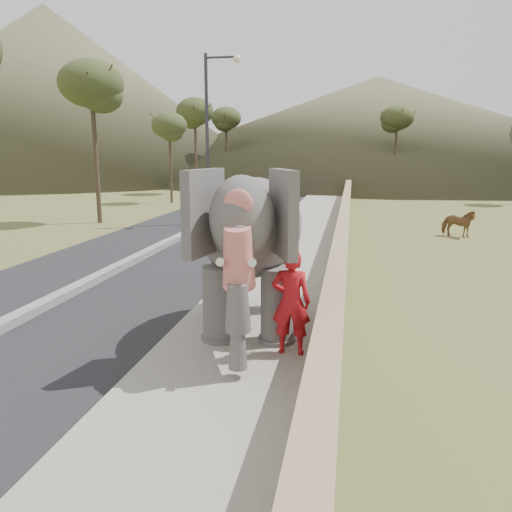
{
  "coord_description": "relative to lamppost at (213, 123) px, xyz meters",
  "views": [
    {
      "loc": [
        1.89,
        -7.89,
        3.63
      ],
      "look_at": [
        0.2,
        0.99,
        1.7
      ],
      "focal_mm": 35.0,
      "sensor_mm": 36.0,
      "label": 1
    }
  ],
  "objects": [
    {
      "name": "motorcyclist",
      "position": [
        1.06,
        14.13,
        -4.11
      ],
      "size": [
        1.33,
        1.81,
        1.93
      ],
      "color": "maroon",
      "rests_on": "ground"
    },
    {
      "name": "ground",
      "position": [
        4.69,
        -15.76,
        -4.87
      ],
      "size": [
        160.0,
        160.0,
        0.0
      ],
      "primitive_type": "plane",
      "color": "olive",
      "rests_on": "ground"
    },
    {
      "name": "cow",
      "position": [
        11.05,
        -1.58,
        -4.29
      ],
      "size": [
        1.52,
        1.13,
        1.17
      ],
      "primitive_type": "imported",
      "rotation": [
        0.0,
        0.0,
        1.16
      ],
      "color": "brown",
      "rests_on": "ground"
    },
    {
      "name": "trees",
      "position": [
        6.83,
        13.02,
        -1.05
      ],
      "size": [
        47.74,
        40.81,
        8.22
      ],
      "color": "#473828",
      "rests_on": "ground"
    },
    {
      "name": "signboard",
      "position": [
        0.19,
        -0.64,
        -3.23
      ],
      "size": [
        0.6,
        0.08,
        2.4
      ],
      "color": "#2D2D33",
      "rests_on": "ground"
    },
    {
      "name": "walkway",
      "position": [
        4.69,
        -5.76,
        -4.8
      ],
      "size": [
        3.0,
        120.0,
        0.15
      ],
      "primitive_type": "cube",
      "color": "#9E9687",
      "rests_on": "ground"
    },
    {
      "name": "hill_left",
      "position": [
        -33.31,
        39.24,
        6.13
      ],
      "size": [
        60.0,
        60.0,
        22.0
      ],
      "primitive_type": "cone",
      "color": "brown",
      "rests_on": "ground"
    },
    {
      "name": "median",
      "position": [
        -0.31,
        -5.76,
        -4.76
      ],
      "size": [
        0.35,
        120.0,
        0.22
      ],
      "primitive_type": "cube",
      "color": "black",
      "rests_on": "ground"
    },
    {
      "name": "road",
      "position": [
        -0.31,
        -5.76,
        -4.86
      ],
      "size": [
        7.0,
        120.0,
        0.03
      ],
      "primitive_type": "cube",
      "color": "black",
      "rests_on": "ground"
    },
    {
      "name": "lamppost",
      "position": [
        0.0,
        0.0,
        0.0
      ],
      "size": [
        1.76,
        0.36,
        8.0
      ],
      "color": "#2E2F33",
      "rests_on": "ground"
    },
    {
      "name": "parapet",
      "position": [
        6.34,
        -5.76,
        -4.32
      ],
      "size": [
        0.3,
        120.0,
        1.1
      ],
      "primitive_type": "cube",
      "color": "tan",
      "rests_on": "ground"
    },
    {
      "name": "hill_far",
      "position": [
        9.69,
        54.24,
        2.13
      ],
      "size": [
        80.0,
        80.0,
        14.0
      ],
      "primitive_type": "cone",
      "color": "brown",
      "rests_on": "ground"
    },
    {
      "name": "elephant_and_man",
      "position": [
        4.71,
        -14.12,
        -3.17
      ],
      "size": [
        2.59,
        4.51,
        3.12
      ],
      "color": "#645E5A",
      "rests_on": "ground"
    }
  ]
}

